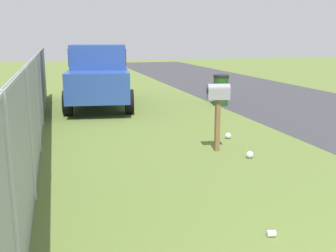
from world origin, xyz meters
The scene contains 7 objects.
mailbox centered at (6.32, -0.16, 1.12)m, with size 0.26×0.48×1.41m.
pickup_truck centered at (12.61, 1.56, 1.10)m, with size 5.64×2.69×2.09m.
trash_bin centered at (11.60, -2.49, 0.53)m, with size 0.53×0.53×1.06m.
fence_section centered at (7.27, 3.41, 1.04)m, with size 15.80×0.07×1.94m.
litter_bag_midfield_a centered at (5.66, -0.58, 0.07)m, with size 0.14×0.14×0.14m, color silver.
litter_cup_by_mailbox centered at (2.71, 0.64, 0.04)m, with size 0.08×0.08×0.10m, color white.
litter_bag_near_hydrant centered at (7.19, -0.81, 0.07)m, with size 0.14×0.14×0.14m, color silver.
Camera 1 is at (-1.16, 3.01, 2.33)m, focal length 42.74 mm.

